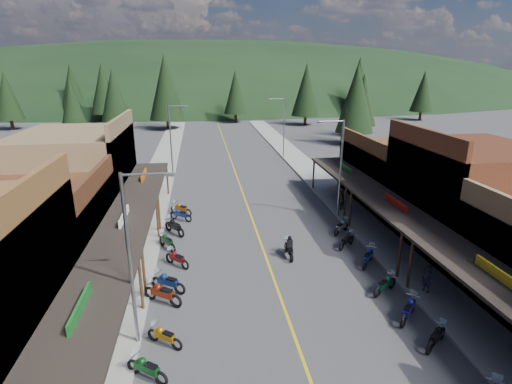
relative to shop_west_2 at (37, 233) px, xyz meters
name	(u,v)px	position (x,y,z in m)	size (l,w,h in m)	color
ground	(270,269)	(13.75, -1.70, -2.53)	(220.00, 220.00, 0.00)	#38383A
centerline	(238,180)	(13.75, 18.30, -2.53)	(0.15, 90.00, 0.01)	gold
sidewalk_west	(157,183)	(5.05, 18.30, -2.46)	(3.40, 94.00, 0.15)	gray
sidewalk_east	(316,177)	(22.45, 18.30, -2.46)	(3.40, 94.00, 0.15)	gray
shop_west_2	(37,233)	(0.00, 0.00, 0.00)	(10.90, 9.00, 6.20)	#3F2111
shop_west_3	(79,175)	(-0.03, 9.60, 0.99)	(10.90, 10.20, 8.20)	brown
shop_east_2	(467,197)	(27.54, 0.00, 0.99)	(10.90, 9.00, 8.20)	#562B19
shop_east_3	(397,174)	(27.51, 9.60, 0.00)	(10.90, 10.20, 6.20)	#4C2D16
streetlight_0	(133,254)	(6.80, -7.70, 1.93)	(2.16, 0.18, 8.00)	gray
streetlight_1	(172,138)	(6.80, 20.30, 1.93)	(2.16, 0.18, 8.00)	gray
streetlight_2	(339,164)	(20.71, 6.30, 1.93)	(2.16, 0.18, 8.00)	gray
streetlight_3	(283,125)	(20.71, 28.30, 1.93)	(2.16, 0.18, 8.00)	gray
ridge_hill	(209,98)	(13.75, 133.30, -2.53)	(310.00, 140.00, 60.00)	black
pine_0	(7,96)	(-26.25, 60.30, 3.95)	(5.04, 5.04, 11.00)	black
pine_1	(103,89)	(-10.25, 68.30, 4.70)	(5.88, 5.88, 12.50)	black
pine_2	(166,87)	(3.75, 56.30, 5.46)	(6.72, 6.72, 14.00)	black
pine_3	(235,92)	(17.75, 64.30, 3.95)	(5.04, 5.04, 11.00)	black
pine_4	(306,90)	(31.75, 58.30, 4.70)	(5.88, 5.88, 12.50)	black
pine_5	(359,83)	(47.75, 70.30, 5.46)	(6.72, 6.72, 14.00)	black
pine_6	(423,91)	(59.75, 62.30, 3.95)	(5.04, 5.04, 11.00)	black
pine_7	(72,87)	(-18.25, 74.30, 4.70)	(5.88, 5.88, 12.50)	black
pine_8	(73,109)	(-8.25, 38.30, 3.44)	(4.48, 4.48, 10.00)	black
pine_9	(363,100)	(37.75, 43.30, 3.85)	(4.93, 4.93, 10.80)	black
pine_10	(114,98)	(-4.25, 48.30, 4.25)	(5.38, 5.38, 11.60)	black
pine_11	(356,98)	(33.75, 36.30, 4.65)	(5.82, 5.82, 12.40)	black
bike_west_4	(147,368)	(7.32, -9.96, -1.96)	(0.66, 1.99, 1.14)	#0D4417
bike_west_5	(164,335)	(7.86, -8.00, -1.99)	(0.63, 1.89, 1.08)	#A9690C
bike_west_6	(162,292)	(7.51, -4.61, -1.86)	(0.78, 2.35, 1.34)	maroon
bike_west_7	(168,281)	(7.71, -3.42, -1.91)	(0.73, 2.19, 1.25)	navy
bike_west_8	(177,258)	(8.07, -0.54, -1.96)	(0.67, 2.00, 1.14)	maroon
bike_west_9	(167,241)	(7.28, 2.04, -1.92)	(0.71, 2.13, 1.22)	#0A3616
bike_west_10	(174,226)	(7.65, 4.53, -1.87)	(0.77, 2.31, 1.32)	black
bike_west_11	(181,214)	(8.01, 7.20, -1.95)	(0.68, 2.03, 1.16)	navy
bike_west_12	(181,208)	(7.98, 8.49, -1.93)	(0.70, 2.11, 1.21)	#A84F0C
bike_east_4	(436,336)	(19.81, -9.76, -1.98)	(0.64, 1.92, 1.10)	black
bike_east_5	(409,309)	(19.59, -7.71, -1.91)	(0.73, 2.18, 1.25)	navy
bike_east_6	(385,284)	(19.53, -5.26, -1.96)	(0.66, 1.99, 1.14)	#0D4327
bike_east_7	(368,256)	(19.93, -2.03, -1.92)	(0.71, 2.14, 1.22)	navy
bike_east_8	(347,240)	(19.49, 0.59, -1.97)	(0.65, 1.95, 1.12)	black
bike_east_9	(341,226)	(19.97, 2.99, -1.97)	(0.66, 1.98, 1.13)	gray
rider_on_bike	(289,248)	(15.24, -0.27, -1.90)	(0.73, 2.09, 1.58)	black
pedestrian_east_a	(427,279)	(21.74, -5.65, -1.61)	(0.57, 0.37, 1.55)	#262132
pedestrian_east_b	(340,200)	(21.52, 7.66, -1.52)	(0.84, 0.48, 1.73)	#4D4430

